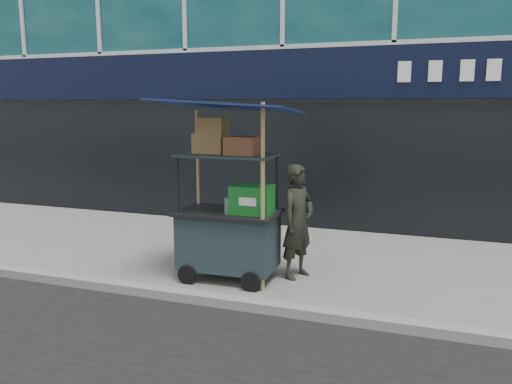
% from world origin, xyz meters
% --- Properties ---
extents(ground, '(80.00, 80.00, 0.00)m').
position_xyz_m(ground, '(0.00, 0.00, 0.00)').
color(ground, slate).
rests_on(ground, ground).
extents(curb, '(80.00, 0.18, 0.12)m').
position_xyz_m(curb, '(0.00, -0.20, 0.06)').
color(curb, gray).
rests_on(curb, ground).
extents(vendor_cart, '(1.82, 1.30, 2.42)m').
position_xyz_m(vendor_cart, '(0.19, 0.72, 0.85)').
color(vendor_cart, black).
rests_on(vendor_cart, ground).
extents(vendor_man, '(0.56, 0.67, 1.56)m').
position_xyz_m(vendor_man, '(1.05, 1.09, 0.78)').
color(vendor_man, black).
rests_on(vendor_man, ground).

